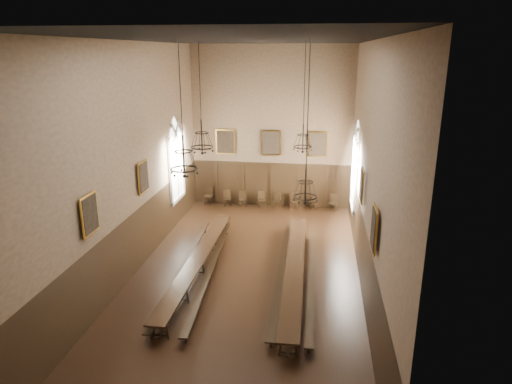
% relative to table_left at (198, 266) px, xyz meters
% --- Properties ---
extents(floor, '(9.00, 18.00, 0.02)m').
position_rel_table_left_xyz_m(floor, '(1.92, 0.05, -0.38)').
color(floor, black).
rests_on(floor, ground).
extents(ceiling, '(9.00, 18.00, 0.02)m').
position_rel_table_left_xyz_m(ceiling, '(1.92, 0.05, 8.64)').
color(ceiling, black).
rests_on(ceiling, ground).
extents(wall_back, '(9.00, 0.02, 9.00)m').
position_rel_table_left_xyz_m(wall_back, '(1.92, 9.06, 4.13)').
color(wall_back, '#80684F').
rests_on(wall_back, ground).
extents(wall_front, '(9.00, 0.02, 9.00)m').
position_rel_table_left_xyz_m(wall_front, '(1.92, -8.96, 4.13)').
color(wall_front, '#80684F').
rests_on(wall_front, ground).
extents(wall_left, '(0.02, 18.00, 9.00)m').
position_rel_table_left_xyz_m(wall_left, '(-2.59, 0.05, 4.13)').
color(wall_left, '#80684F').
rests_on(wall_left, ground).
extents(wall_right, '(0.02, 18.00, 9.00)m').
position_rel_table_left_xyz_m(wall_right, '(6.43, 0.05, 4.13)').
color(wall_right, '#80684F').
rests_on(wall_right, ground).
extents(wainscot_panelling, '(9.00, 18.00, 2.50)m').
position_rel_table_left_xyz_m(wainscot_panelling, '(1.92, 0.05, 0.88)').
color(wainscot_panelling, black).
rests_on(wainscot_panelling, floor).
extents(table_left, '(0.77, 9.60, 0.75)m').
position_rel_table_left_xyz_m(table_left, '(0.00, 0.00, 0.00)').
color(table_left, black).
rests_on(table_left, floor).
extents(table_right, '(0.91, 10.01, 0.78)m').
position_rel_table_left_xyz_m(table_right, '(3.87, -0.13, 0.02)').
color(table_right, black).
rests_on(table_right, floor).
extents(bench_left_outer, '(0.81, 9.53, 0.43)m').
position_rel_table_left_xyz_m(bench_left_outer, '(-0.57, -0.03, -0.10)').
color(bench_left_outer, black).
rests_on(bench_left_outer, floor).
extents(bench_left_inner, '(0.88, 9.63, 0.43)m').
position_rel_table_left_xyz_m(bench_left_inner, '(0.53, -0.01, -0.10)').
color(bench_left_inner, black).
rests_on(bench_left_inner, floor).
extents(bench_right_inner, '(0.42, 9.99, 0.45)m').
position_rel_table_left_xyz_m(bench_right_inner, '(3.36, 0.32, -0.09)').
color(bench_right_inner, black).
rests_on(bench_right_inner, floor).
extents(bench_right_outer, '(0.34, 9.26, 0.42)m').
position_rel_table_left_xyz_m(bench_right_outer, '(4.53, -0.13, -0.11)').
color(bench_right_outer, black).
rests_on(bench_right_outer, floor).
extents(chair_0, '(0.49, 0.49, 1.04)m').
position_rel_table_left_xyz_m(chair_0, '(-1.69, 8.64, -0.06)').
color(chair_0, black).
rests_on(chair_0, floor).
extents(chair_1, '(0.51, 0.51, 0.91)m').
position_rel_table_left_xyz_m(chair_1, '(-0.56, 8.60, -0.10)').
color(chair_1, black).
rests_on(chair_1, floor).
extents(chair_2, '(0.48, 0.48, 0.90)m').
position_rel_table_left_xyz_m(chair_2, '(0.36, 8.63, -0.10)').
color(chair_2, black).
rests_on(chair_2, floor).
extents(chair_3, '(0.52, 0.52, 0.92)m').
position_rel_table_left_xyz_m(chair_3, '(1.48, 8.60, -0.10)').
color(chair_3, black).
rests_on(chair_3, floor).
extents(chair_4, '(0.48, 0.48, 0.86)m').
position_rel_table_left_xyz_m(chair_4, '(2.31, 8.61, -0.11)').
color(chair_4, black).
rests_on(chair_4, floor).
extents(chair_5, '(0.45, 0.45, 0.94)m').
position_rel_table_left_xyz_m(chair_5, '(3.32, 8.56, -0.09)').
color(chair_5, black).
rests_on(chair_5, floor).
extents(chair_6, '(0.42, 0.42, 0.87)m').
position_rel_table_left_xyz_m(chair_6, '(4.40, 8.58, -0.11)').
color(chair_6, black).
rests_on(chair_6, floor).
extents(chair_7, '(0.53, 0.53, 0.96)m').
position_rel_table_left_xyz_m(chair_7, '(5.48, 8.54, -0.08)').
color(chair_7, black).
rests_on(chair_7, floor).
extents(chandelier_back_left, '(0.94, 0.94, 4.38)m').
position_rel_table_left_xyz_m(chandelier_back_left, '(-0.22, 2.11, 4.68)').
color(chandelier_back_left, black).
rests_on(chandelier_back_left, ceiling).
extents(chandelier_back_right, '(0.76, 0.76, 4.25)m').
position_rel_table_left_xyz_m(chandelier_back_right, '(3.95, 2.27, 4.83)').
color(chandelier_back_right, black).
rests_on(chandelier_back_right, ceiling).
extents(chandelier_front_left, '(0.91, 0.91, 4.24)m').
position_rel_table_left_xyz_m(chandelier_front_left, '(0.26, -2.06, 4.82)').
color(chandelier_front_left, black).
rests_on(chandelier_front_left, ceiling).
extents(chandelier_front_right, '(0.76, 0.76, 4.97)m').
position_rel_table_left_xyz_m(chandelier_front_right, '(4.25, -2.13, 4.17)').
color(chandelier_front_right, black).
rests_on(chandelier_front_right, ceiling).
extents(portrait_back_0, '(1.10, 0.12, 1.40)m').
position_rel_table_left_xyz_m(portrait_back_0, '(-0.68, 8.93, 3.33)').
color(portrait_back_0, gold).
rests_on(portrait_back_0, wall_back).
extents(portrait_back_1, '(1.10, 0.12, 1.40)m').
position_rel_table_left_xyz_m(portrait_back_1, '(1.92, 8.93, 3.33)').
color(portrait_back_1, gold).
rests_on(portrait_back_1, wall_back).
extents(portrait_back_2, '(1.10, 0.12, 1.40)m').
position_rel_table_left_xyz_m(portrait_back_2, '(4.52, 8.93, 3.33)').
color(portrait_back_2, gold).
rests_on(portrait_back_2, wall_back).
extents(portrait_left_0, '(0.12, 1.00, 1.30)m').
position_rel_table_left_xyz_m(portrait_left_0, '(-2.46, 1.05, 3.33)').
color(portrait_left_0, gold).
rests_on(portrait_left_0, wall_left).
extents(portrait_left_1, '(0.12, 1.00, 1.30)m').
position_rel_table_left_xyz_m(portrait_left_1, '(-2.46, -3.45, 3.33)').
color(portrait_left_1, gold).
rests_on(portrait_left_1, wall_left).
extents(portrait_right_0, '(0.12, 1.00, 1.30)m').
position_rel_table_left_xyz_m(portrait_right_0, '(6.30, 1.05, 3.33)').
color(portrait_right_0, gold).
rests_on(portrait_right_0, wall_right).
extents(portrait_right_1, '(0.12, 1.00, 1.30)m').
position_rel_table_left_xyz_m(portrait_right_1, '(6.30, -3.45, 3.33)').
color(portrait_right_1, gold).
rests_on(portrait_right_1, wall_right).
extents(window_right, '(0.20, 2.20, 4.60)m').
position_rel_table_left_xyz_m(window_right, '(6.35, 5.55, 3.03)').
color(window_right, white).
rests_on(window_right, wall_right).
extents(window_left, '(0.20, 2.20, 4.60)m').
position_rel_table_left_xyz_m(window_left, '(-2.51, 5.55, 3.03)').
color(window_left, white).
rests_on(window_left, wall_left).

